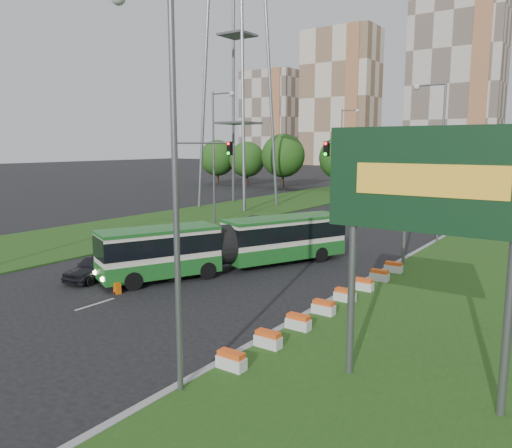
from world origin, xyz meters
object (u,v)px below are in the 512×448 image
Objects in this scene: traffic_mast_left at (191,172)px; transmission_pylon at (237,17)px; billboard at (429,192)px; traffic_mast_median at (381,179)px; pedestrian at (120,269)px; articulated_bus at (228,244)px; car_left_far at (255,225)px; shopping_trolley at (117,288)px; car_left_near at (95,267)px.

transmission_pylon is (-9.62, 19.00, 16.65)m from traffic_mast_left.
billboard is 1.00× the size of traffic_mast_left.
traffic_mast_median is 4.81× the size of pedestrian.
articulated_bus reaches higher than car_left_far.
traffic_mast_median reaches higher than car_left_far.
shopping_trolley is at bearing -120.08° from traffic_mast_median.
articulated_bus is (-14.21, 8.95, -4.59)m from billboard.
car_left_far is 18.68m from shopping_trolley.
transmission_pylon is 42.26m from shopping_trolley.
car_left_near is at bearing 171.20° from billboard.
articulated_bus is 3.56× the size of car_left_far.
pedestrian is at bearing -80.38° from car_left_far.
articulated_bus is at bearing 147.78° from billboard.
car_left_near is at bearing -66.90° from transmission_pylon.
car_left_far is (2.69, 4.93, -4.63)m from traffic_mast_left.
traffic_mast_left is at bearing 168.64° from articulated_bus.
traffic_mast_left is 0.18× the size of transmission_pylon.
shopping_trolley is at bearing -62.53° from traffic_mast_left.
billboard is 1.00× the size of traffic_mast_median.
pedestrian is at bearing -11.01° from car_left_near.
car_left_near is (13.25, -31.06, -21.30)m from transmission_pylon.
articulated_bus is at bearing -35.70° from traffic_mast_left.
articulated_bus is 3.81× the size of car_left_near.
traffic_mast_median is at bearing 74.70° from shopping_trolley.
car_left_near is at bearing 174.55° from shopping_trolley.
pedestrian is (-2.74, -5.96, -0.74)m from articulated_bus.
traffic_mast_median reaches higher than car_left_near.
shopping_trolley is at bearing -77.61° from articulated_bus.
traffic_mast_median reaches higher than pedestrian.
transmission_pylon is 10.05× the size of car_left_far.
car_left_far is at bearing 141.88° from articulated_bus.
billboard is at bearing 8.48° from shopping_trolley.
transmission_pylon is 10.74× the size of car_left_near.
car_left_near is (-19.00, 2.94, -5.47)m from billboard.
transmission_pylon is at bearing 131.89° from shopping_trolley.
car_left_far is (-19.93, 19.93, -5.44)m from billboard.
car_left_near is at bearing -87.23° from car_left_far.
transmission_pylon reaches higher than traffic_mast_median.
car_left_near is 17.02m from car_left_far.
transmission_pylon is 39.93m from car_left_near.
traffic_mast_median is 0.18× the size of transmission_pylon.
billboard reaches higher than shopping_trolley.
billboard reaches higher than pedestrian.
traffic_mast_median is 1.95× the size of car_left_near.
shopping_trolley is at bearing -77.38° from car_left_far.
traffic_mast_median is 17.25m from shopping_trolley.
shopping_trolley is (-1.53, -7.21, -1.29)m from articulated_bus.
car_left_near reaches higher than shopping_trolley.
traffic_mast_median is at bearing -17.89° from car_left_far.
billboard is 49.47m from transmission_pylon.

